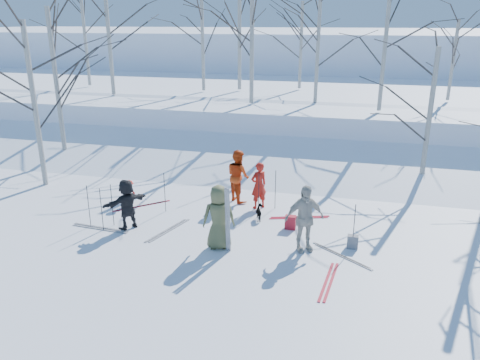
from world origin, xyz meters
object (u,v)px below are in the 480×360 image
(skier_redor_behind, at_px, (238,176))
(skier_red_north, at_px, (259,185))
(backpack_dark, at_px, (305,210))
(skier_grey_west, at_px, (127,204))
(dog, at_px, (260,213))
(backpack_red, at_px, (290,222))
(skier_cream_east, at_px, (304,218))
(backpack_grey, at_px, (353,242))
(skier_olive_center, at_px, (219,217))
(skier_red_seated, at_px, (130,193))

(skier_redor_behind, bearing_deg, skier_red_north, -165.46)
(backpack_dark, bearing_deg, skier_grey_west, -156.25)
(dog, height_order, backpack_red, dog)
(backpack_dark, bearing_deg, skier_redor_behind, 162.14)
(skier_cream_east, xyz_separation_m, backpack_red, (-0.54, 1.29, -0.74))
(skier_cream_east, distance_m, backpack_red, 1.58)
(skier_redor_behind, xyz_separation_m, backpack_red, (2.12, -1.89, -0.71))
(skier_cream_east, distance_m, skier_grey_west, 5.34)
(skier_red_north, bearing_deg, skier_redor_behind, -72.25)
(dog, height_order, backpack_grey, dog)
(skier_olive_center, relative_size, backpack_red, 4.36)
(skier_red_north, xyz_separation_m, dog, (0.25, -0.96, -0.56))
(dog, height_order, backpack_dark, dog)
(skier_red_north, bearing_deg, skier_cream_east, 82.14)
(skier_red_north, bearing_deg, skier_grey_west, -5.98)
(skier_olive_center, bearing_deg, skier_grey_west, -28.33)
(skier_cream_east, xyz_separation_m, dog, (-1.58, 1.73, -0.71))
(skier_redor_behind, relative_size, skier_cream_east, 0.97)
(skier_olive_center, height_order, skier_cream_east, skier_cream_east)
(skier_cream_east, xyz_separation_m, skier_grey_west, (-5.34, 0.13, -0.16))
(skier_olive_center, xyz_separation_m, skier_red_north, (0.46, 3.12, -0.12))
(skier_olive_center, bearing_deg, backpack_dark, -144.29)
(skier_olive_center, height_order, skier_redor_behind, skier_redor_behind)
(skier_cream_east, xyz_separation_m, backpack_grey, (1.32, 0.45, -0.76))
(skier_grey_west, height_order, dog, skier_grey_west)
(skier_olive_center, relative_size, backpack_dark, 4.58)
(skier_red_seated, distance_m, dog, 4.59)
(dog, bearing_deg, backpack_red, 134.58)
(dog, bearing_deg, skier_red_north, -97.39)
(skier_cream_east, relative_size, backpack_red, 4.51)
(skier_grey_west, relative_size, backpack_grey, 4.12)
(skier_red_north, relative_size, backpack_grey, 4.21)
(skier_cream_east, relative_size, backpack_dark, 4.73)
(skier_olive_center, relative_size, backpack_grey, 4.82)
(dog, relative_size, backpack_dark, 1.40)
(backpack_dark, bearing_deg, skier_red_seated, -175.14)
(skier_olive_center, distance_m, backpack_red, 2.55)
(skier_olive_center, height_order, skier_grey_west, skier_olive_center)
(skier_olive_center, distance_m, skier_grey_west, 3.10)
(skier_cream_east, height_order, skier_grey_west, skier_cream_east)
(skier_red_north, xyz_separation_m, skier_grey_west, (-3.51, -2.56, -0.02))
(skier_cream_east, xyz_separation_m, backpack_dark, (-0.22, 2.39, -0.75))
(skier_red_seated, height_order, skier_cream_east, skier_cream_east)
(backpack_red, bearing_deg, skier_grey_west, -166.47)
(dog, bearing_deg, skier_grey_west, 0.77)
(skier_redor_behind, distance_m, dog, 1.93)
(dog, bearing_deg, skier_red_seated, -24.12)
(skier_grey_west, distance_m, backpack_dark, 5.63)
(skier_red_seated, xyz_separation_m, backpack_grey, (7.48, -1.44, -0.25))
(skier_grey_west, xyz_separation_m, backpack_grey, (6.66, 0.31, -0.59))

